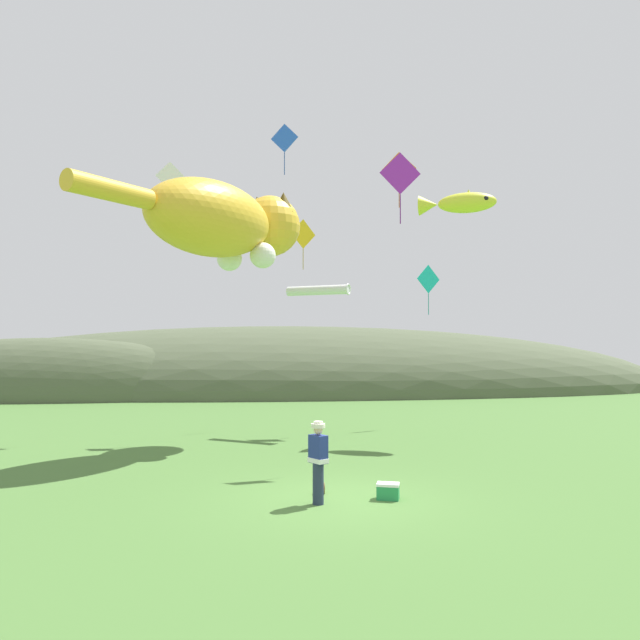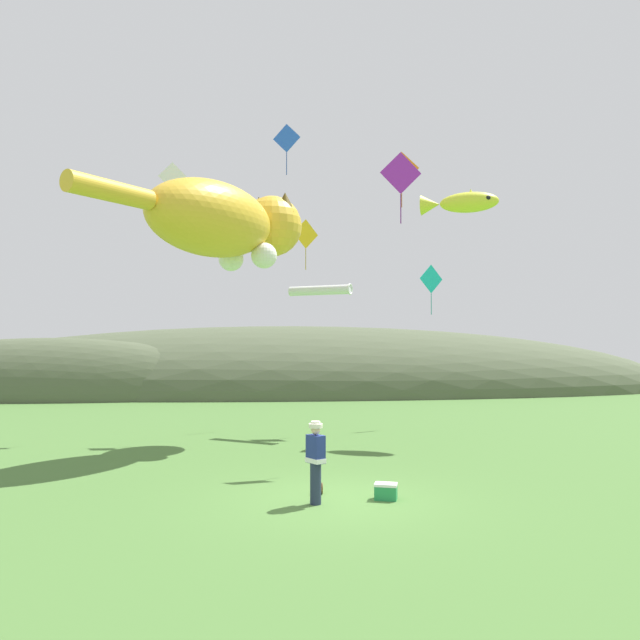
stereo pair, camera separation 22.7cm
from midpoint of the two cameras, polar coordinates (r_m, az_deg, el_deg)
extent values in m
plane|color=#477033|center=(14.27, 1.82, -16.15)|extent=(120.00, 120.00, 0.00)
ellipsoid|color=#4C563D|center=(42.97, -2.56, -6.52)|extent=(54.66, 14.54, 8.92)
ellipsoid|color=#4C563D|center=(41.05, -23.46, -6.59)|extent=(26.23, 6.19, 7.29)
cylinder|color=#232D47|center=(13.84, 0.08, -14.73)|extent=(0.24, 0.24, 0.88)
cube|color=navy|center=(13.69, 0.08, -11.71)|extent=(0.42, 0.47, 0.60)
cube|color=white|center=(13.74, 0.08, -12.70)|extent=(0.45, 0.49, 0.10)
sphere|color=beige|center=(13.63, 0.08, -10.01)|extent=(0.20, 0.20, 0.20)
cylinder|color=beige|center=(13.62, 0.08, -9.64)|extent=(0.30, 0.30, 0.09)
cylinder|color=beige|center=(13.61, 0.08, -9.39)|extent=(0.20, 0.20, 0.07)
cylinder|color=olive|center=(14.77, 0.35, -15.13)|extent=(0.15, 0.20, 0.20)
cylinder|color=brown|center=(14.77, 0.06, -15.14)|extent=(0.02, 0.26, 0.26)
cylinder|color=brown|center=(14.78, 0.65, -15.13)|extent=(0.02, 0.26, 0.26)
cube|color=#268C4C|center=(14.37, 6.51, -15.42)|extent=(0.55, 0.45, 0.30)
cube|color=white|center=(14.33, 6.51, -14.72)|extent=(0.56, 0.46, 0.06)
ellipsoid|color=gold|center=(20.56, -9.59, 9.11)|extent=(5.26, 5.69, 2.44)
ellipsoid|color=white|center=(20.65, -9.14, 7.81)|extent=(3.21, 3.53, 1.34)
sphere|color=gold|center=(22.98, -4.15, 8.54)|extent=(2.19, 2.19, 2.19)
cone|color=#503E10|center=(23.50, -5.34, 10.30)|extent=(1.10, 1.10, 0.73)
cone|color=#503E10|center=(22.78, -2.92, 10.68)|extent=(1.10, 1.10, 0.73)
sphere|color=white|center=(22.19, -7.85, 5.58)|extent=(0.88, 0.88, 0.88)
sphere|color=white|center=(21.26, -4.83, 5.89)|extent=(0.88, 0.88, 0.88)
cylinder|color=gold|center=(17.98, -18.25, 11.15)|extent=(2.11, 2.48, 0.59)
ellipsoid|color=yellow|center=(23.85, 13.74, 10.41)|extent=(2.26, 1.54, 0.75)
cone|color=yellow|center=(23.99, 10.33, 10.31)|extent=(0.92, 0.95, 0.75)
cone|color=yellow|center=(23.92, 13.89, 11.15)|extent=(0.46, 0.46, 0.35)
sphere|color=black|center=(23.58, 15.40, 10.72)|extent=(0.17, 0.17, 0.17)
cylinder|color=white|center=(23.80, 0.23, 2.73)|extent=(2.37, 1.59, 0.36)
torus|color=white|center=(23.29, 3.05, 2.83)|extent=(0.27, 0.41, 0.44)
cube|color=purple|center=(19.54, 7.73, 13.17)|extent=(1.28, 0.06, 1.28)
cylinder|color=black|center=(19.55, 7.72, 13.17)|extent=(0.86, 0.04, 0.02)
cube|color=#6B1A7C|center=(19.29, 7.74, 10.04)|extent=(0.03, 0.01, 0.90)
cube|color=blue|center=(25.76, -2.81, 16.27)|extent=(1.08, 0.41, 1.14)
cylinder|color=black|center=(25.78, -2.81, 16.26)|extent=(0.73, 0.28, 0.02)
cube|color=#1A3E97|center=(25.47, -2.81, 14.08)|extent=(0.03, 0.02, 0.90)
cube|color=orange|center=(27.10, 7.72, 13.53)|extent=(1.40, 0.43, 1.45)
cylinder|color=black|center=(27.11, 7.71, 13.52)|extent=(0.94, 0.29, 0.02)
cube|color=#A95011|center=(26.81, 7.73, 11.10)|extent=(0.03, 0.02, 0.90)
cube|color=#19BFBF|center=(26.73, 10.37, 3.71)|extent=(1.11, 0.52, 1.21)
cylinder|color=black|center=(26.75, 10.36, 3.71)|extent=(0.75, 0.35, 0.02)
cube|color=#118585|center=(26.65, 10.38, 1.45)|extent=(0.03, 0.02, 0.90)
cube|color=yellow|center=(26.87, -1.07, 7.87)|extent=(1.10, 0.65, 1.27)
cylinder|color=black|center=(26.88, -1.07, 7.87)|extent=(0.74, 0.44, 0.02)
cube|color=#A98511|center=(26.71, -1.07, 5.58)|extent=(0.03, 0.02, 0.90)
cube|color=white|center=(25.34, -13.10, 12.68)|extent=(1.09, 0.03, 1.09)
cylinder|color=black|center=(25.35, -13.09, 12.68)|extent=(0.73, 0.02, 0.02)
cube|color=#A9A9A9|center=(25.11, -13.11, 10.48)|extent=(0.03, 0.01, 0.90)
camera|label=1|loc=(0.11, -89.64, -0.01)|focal=35.00mm
camera|label=2|loc=(0.11, 90.36, 0.01)|focal=35.00mm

